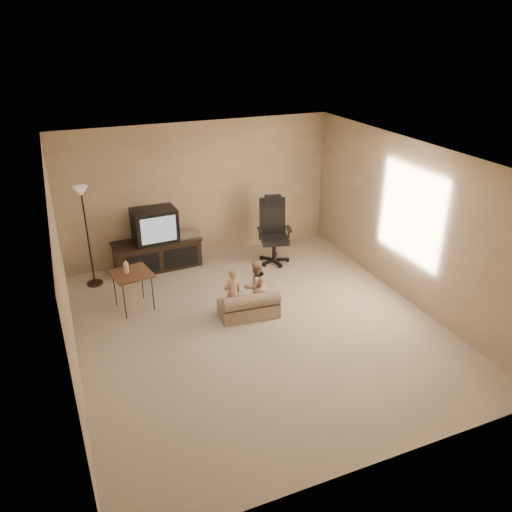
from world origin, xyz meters
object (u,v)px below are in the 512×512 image
at_px(tv_stand, 157,244).
at_px(office_chair, 273,239).
at_px(child_sofa, 249,306).
at_px(toddler_right, 255,286).
at_px(floor_lamp, 84,215).
at_px(toddler_left, 233,293).
at_px(side_table, 131,274).

distance_m(tv_stand, office_chair, 2.10).
distance_m(child_sofa, toddler_right, 0.33).
bearing_deg(floor_lamp, office_chair, -5.70).
bearing_deg(tv_stand, toddler_left, -75.82).
xyz_separation_m(floor_lamp, toddler_left, (1.81, -1.89, -0.84)).
distance_m(side_table, toddler_left, 1.57).
bearing_deg(office_chair, floor_lamp, -170.89).
xyz_separation_m(tv_stand, office_chair, (2.03, -0.54, -0.02)).
distance_m(toddler_left, toddler_right, 0.40).
height_order(child_sofa, toddler_left, toddler_left).
bearing_deg(office_chair, side_table, -149.93).
height_order(tv_stand, toddler_right, tv_stand).
height_order(office_chair, floor_lamp, floor_lamp).
bearing_deg(toddler_left, tv_stand, -88.18).
height_order(tv_stand, toddler_left, tv_stand).
bearing_deg(child_sofa, toddler_right, 48.84).
distance_m(office_chair, floor_lamp, 3.29).
height_order(office_chair, toddler_left, office_chair).
height_order(office_chair, toddler_right, office_chair).
height_order(floor_lamp, toddler_right, floor_lamp).
relative_size(floor_lamp, toddler_left, 2.10).
bearing_deg(side_table, office_chair, 15.26).
height_order(child_sofa, toddler_right, toddler_right).
relative_size(toddler_left, toddler_right, 0.98).
distance_m(tv_stand, toddler_right, 2.29).
bearing_deg(floor_lamp, child_sofa, -43.77).
height_order(side_table, child_sofa, side_table).
bearing_deg(toddler_right, side_table, -35.29).
xyz_separation_m(floor_lamp, child_sofa, (2.04, -1.96, -1.08)).
xyz_separation_m(side_table, child_sofa, (1.55, -0.91, -0.42)).
relative_size(side_table, toddler_left, 1.02).
bearing_deg(child_sofa, toddler_left, 168.35).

